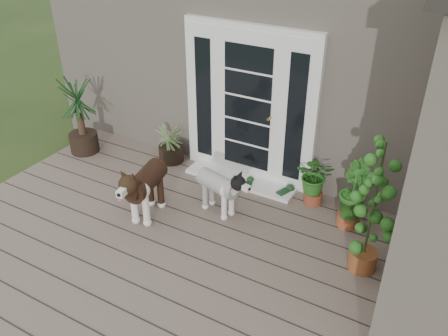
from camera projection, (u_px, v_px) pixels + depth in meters
The scene contains 14 objects.
deck at pixel (171, 277), 5.06m from camera, with size 6.20×4.60×0.12m, color #6B5B4C.
house_main at pixel (319, 43), 7.47m from camera, with size 7.40×4.00×3.10m, color #665E54.
door_unit at pixel (249, 106), 6.20m from camera, with size 1.90×0.14×2.15m, color white.
door_step at pixel (240, 179), 6.59m from camera, with size 1.60×0.40×0.05m, color white.
brindle_dog at pixel (147, 190), 5.74m from camera, with size 0.38×0.89×0.74m, color #351E13, non-canonical shape.
white_dog at pixel (218, 191), 5.83m from camera, with size 0.32×0.74×0.62m, color silver, non-canonical shape.
spider_plant at pixel (171, 141), 6.93m from camera, with size 0.62×0.62×0.66m, color #A5B770, non-canonical shape.
yucca at pixel (80, 116), 7.06m from camera, with size 0.83×0.83×1.20m, color black, non-canonical shape.
herb_a at pixel (314, 183), 6.00m from camera, with size 0.48×0.48×0.61m, color #224C15.
herb_b at pixel (350, 203), 5.58m from camera, with size 0.43×0.43×0.64m, color #25631C.
herb_c at pixel (426, 219), 5.45m from camera, with size 0.31×0.31×0.48m, color #1F5E1B.
sapling at pixel (373, 207), 4.68m from camera, with size 0.47×0.47×1.61m, color #1F5C1A, non-canonical shape.
clog_left at pixel (249, 183), 6.48m from camera, with size 0.13×0.27×0.08m, color #163717, non-canonical shape.
clog_right at pixel (285, 191), 6.29m from camera, with size 0.14×0.31×0.09m, color #153519, non-canonical shape.
Camera 1 is at (2.34, -2.57, 3.66)m, focal length 37.47 mm.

